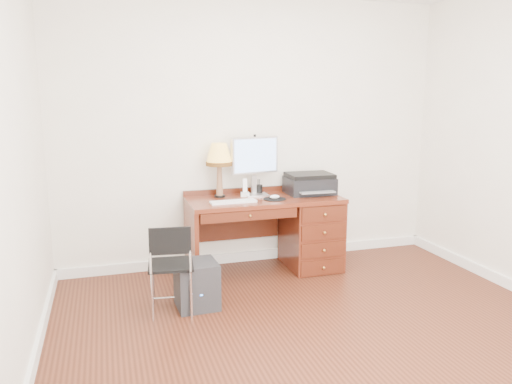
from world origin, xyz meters
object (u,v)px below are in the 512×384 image
object	(u,v)px
desk	(294,228)
monitor	(255,159)
leg_lamp	(219,158)
printer	(309,183)
chair	(171,260)
phone	(245,191)
equipment_box	(197,284)

from	to	relation	value
desk	monitor	bearing A→B (deg)	158.09
desk	leg_lamp	bearing A→B (deg)	168.08
printer	chair	bearing A→B (deg)	-150.19
monitor	phone	distance (m)	0.34
desk	chair	xyz separation A→B (m)	(-1.34, -0.75, 0.04)
desk	monitor	xyz separation A→B (m)	(-0.37, 0.15, 0.71)
monitor	equipment_box	distance (m)	1.45
equipment_box	chair	bearing A→B (deg)	-160.59
equipment_box	printer	bearing A→B (deg)	26.94
phone	chair	distance (m)	1.26
printer	phone	bearing A→B (deg)	177.28
printer	leg_lamp	distance (m)	0.97
printer	equipment_box	world-z (taller)	printer
chair	monitor	bearing A→B (deg)	49.60
printer	leg_lamp	xyz separation A→B (m)	(-0.92, 0.09, 0.29)
desk	phone	bearing A→B (deg)	166.64
phone	equipment_box	xyz separation A→B (m)	(-0.64, -0.78, -0.61)
desk	phone	world-z (taller)	phone
printer	leg_lamp	world-z (taller)	leg_lamp
chair	equipment_box	xyz separation A→B (m)	(0.21, 0.08, -0.26)
chair	printer	bearing A→B (deg)	35.02
equipment_box	monitor	bearing A→B (deg)	44.73
monitor	equipment_box	bearing A→B (deg)	-144.73
desk	equipment_box	size ratio (longest dim) A/B	3.86
desk	phone	distance (m)	0.63
leg_lamp	equipment_box	world-z (taller)	leg_lamp
printer	equipment_box	xyz separation A→B (m)	(-1.31, -0.73, -0.66)
leg_lamp	printer	bearing A→B (deg)	-5.55
leg_lamp	equipment_box	distance (m)	1.31
leg_lamp	chair	xyz separation A→B (m)	(-0.60, -0.91, -0.68)
desk	equipment_box	distance (m)	1.33
leg_lamp	chair	bearing A→B (deg)	-123.61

